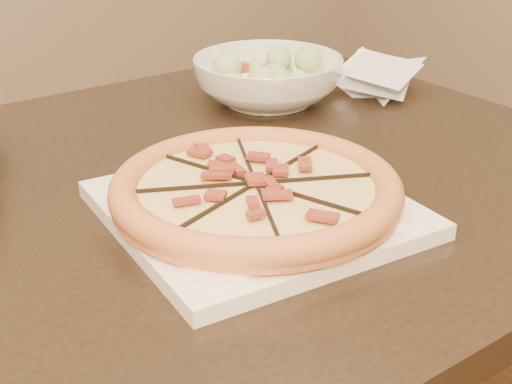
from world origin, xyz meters
TOP-DOWN VIEW (x-y plane):
  - dining_table at (-0.15, -0.08)m, footprint 1.34×0.90m
  - plate at (-0.03, -0.20)m, footprint 0.32×0.32m
  - pizza at (-0.03, -0.20)m, footprint 0.32×0.32m
  - salad_bowl at (0.21, 0.12)m, footprint 0.24×0.24m
  - salad at (0.21, 0.12)m, footprint 0.09×0.11m
  - cling_film at (0.38, 0.06)m, footprint 0.18×0.16m

SIDE VIEW (x-z plane):
  - dining_table at x=-0.15m, z-range 0.27..1.02m
  - plate at x=-0.03m, z-range 0.75..0.77m
  - cling_film at x=0.38m, z-range 0.75..0.80m
  - pizza at x=-0.03m, z-range 0.77..0.80m
  - salad_bowl at x=0.21m, z-range 0.75..0.82m
  - salad at x=0.21m, z-range 0.82..0.86m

